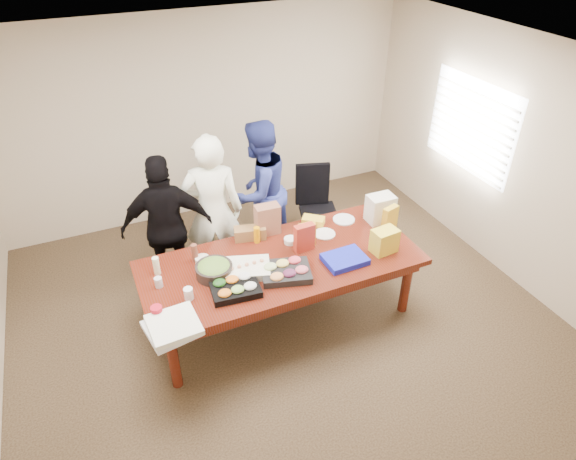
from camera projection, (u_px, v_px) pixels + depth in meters
name	position (u px, v px, depth m)	size (l,w,h in m)	color
floor	(282.00, 316.00, 5.44)	(5.50, 5.00, 0.02)	#47301E
ceiling	(279.00, 62.00, 3.91)	(5.50, 5.00, 0.02)	white
wall_back	(206.00, 118.00, 6.57)	(5.50, 0.04, 2.70)	beige
wall_front	(457.00, 427.00, 2.79)	(5.50, 0.04, 2.70)	beige
wall_right	(506.00, 157.00, 5.60)	(0.04, 5.00, 2.70)	beige
window_panel	(471.00, 126.00, 5.96)	(0.03, 1.40, 1.10)	white
window_blinds	(468.00, 127.00, 5.94)	(0.04, 1.36, 1.00)	beige
conference_table	(281.00, 289.00, 5.23)	(2.80, 1.20, 0.75)	#4C1C0F
office_chair	(319.00, 210.00, 6.27)	(0.51, 0.51, 1.01)	black
person_center	(213.00, 212.00, 5.48)	(0.66, 0.44, 1.82)	white
person_right	(259.00, 191.00, 5.92)	(0.85, 0.66, 1.75)	navy
person_left	(168.00, 228.00, 5.35)	(0.98, 0.41, 1.67)	black
veggie_tray	(235.00, 288.00, 4.62)	(0.44, 0.35, 0.07)	black
fruit_tray	(286.00, 272.00, 4.81)	(0.47, 0.36, 0.07)	black
sheet_cake	(247.00, 269.00, 4.85)	(0.44, 0.33, 0.08)	white
salad_bowl	(214.00, 270.00, 4.79)	(0.36, 0.36, 0.12)	black
chip_bag_blue	(345.00, 259.00, 4.98)	(0.41, 0.31, 0.06)	#1620BD
chip_bag_red	(304.00, 238.00, 5.09)	(0.21, 0.08, 0.30)	#B1301E
chip_bag_yellow	(390.00, 218.00, 5.41)	(0.19, 0.07, 0.28)	gold
chip_bag_orange	(307.00, 235.00, 5.16)	(0.17, 0.08, 0.27)	gold
mayo_jar	(245.00, 235.00, 5.28)	(0.09, 0.09, 0.13)	white
mustard_bottle	(257.00, 235.00, 5.23)	(0.06, 0.06, 0.18)	#EA9500
dressing_bottle	(195.00, 253.00, 4.96)	(0.06, 0.06, 0.20)	brown
ranch_bottle	(156.00, 266.00, 4.80)	(0.06, 0.06, 0.19)	#FDFEC9
banana_bunch	(313.00, 221.00, 5.55)	(0.24, 0.14, 0.08)	gold
bread_loaf	(250.00, 233.00, 5.30)	(0.33, 0.14, 0.13)	brown
kraft_bag	(267.00, 219.00, 5.33)	(0.26, 0.15, 0.34)	#8E5841
red_cup	(157.00, 313.00, 4.30)	(0.10, 0.10, 0.13)	red
clear_cup_a	(189.00, 294.00, 4.52)	(0.08, 0.08, 0.12)	white
clear_cup_b	(159.00, 282.00, 4.66)	(0.07, 0.07, 0.10)	silver
pizza_box_lower	(172.00, 328.00, 4.21)	(0.41, 0.41, 0.05)	white
pizza_box_upper	(174.00, 325.00, 4.18)	(0.41, 0.41, 0.05)	white
plate_a	(325.00, 234.00, 5.40)	(0.23, 0.23, 0.01)	white
plate_b	(344.00, 220.00, 5.63)	(0.25, 0.25, 0.02)	white
dip_bowl_a	(290.00, 240.00, 5.26)	(0.13, 0.13, 0.05)	white
dip_bowl_b	(202.00, 260.00, 4.98)	(0.15, 0.15, 0.06)	beige
grocery_bag_white	(380.00, 208.00, 5.54)	(0.29, 0.21, 0.31)	white
grocery_bag_yellow	(384.00, 241.00, 5.08)	(0.26, 0.18, 0.26)	yellow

